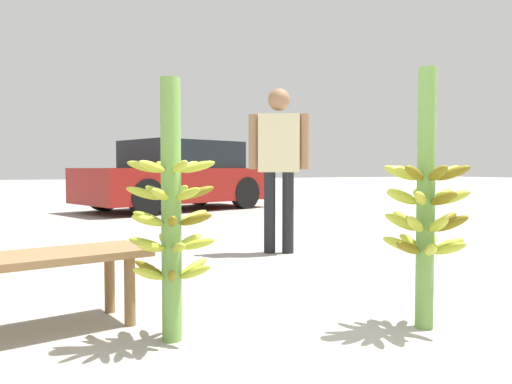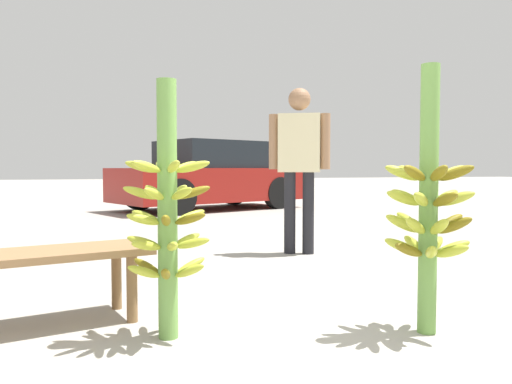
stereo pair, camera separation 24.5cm
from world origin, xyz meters
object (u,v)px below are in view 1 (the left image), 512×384
(banana_stalk_left, at_px, (171,214))
(vendor_person, at_px, (279,155))
(market_bench, at_px, (9,268))
(parked_car, at_px, (178,177))
(banana_stalk_center, at_px, (426,205))

(banana_stalk_left, bearing_deg, vendor_person, 52.65)
(market_bench, bearing_deg, vendor_person, 23.75)
(parked_car, bearing_deg, vendor_person, 154.83)
(banana_stalk_left, height_order, banana_stalk_center, banana_stalk_center)
(banana_stalk_left, relative_size, banana_stalk_center, 0.93)
(vendor_person, bearing_deg, banana_stalk_left, 80.23)
(banana_stalk_left, bearing_deg, market_bench, 155.03)
(market_bench, distance_m, parked_car, 7.89)
(banana_stalk_left, xyz_separation_m, banana_stalk_center, (1.29, -0.34, 0.03))
(banana_stalk_center, bearing_deg, market_bench, 161.41)
(vendor_person, relative_size, parked_car, 0.39)
(vendor_person, xyz_separation_m, parked_car, (0.40, 5.63, -0.30))
(banana_stalk_center, height_order, market_bench, banana_stalk_center)
(vendor_person, height_order, market_bench, vendor_person)
(banana_stalk_left, xyz_separation_m, market_bench, (-0.74, 0.34, -0.27))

